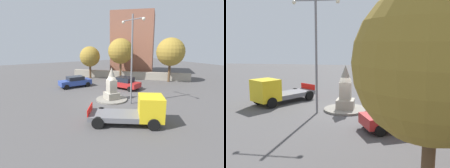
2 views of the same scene
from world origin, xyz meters
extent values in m
plane|color=#4F4C4C|center=(0.00, 0.00, 0.00)|extent=(80.00, 80.00, 0.00)
cylinder|color=gray|center=(0.00, 0.00, 0.07)|extent=(3.23, 3.23, 0.15)
cube|color=#9E9687|center=(0.00, 0.00, 0.50)|extent=(1.31, 1.31, 0.69)
cube|color=#9E9687|center=(0.00, 0.00, 1.50)|extent=(0.85, 0.85, 1.31)
cone|color=#9E9687|center=(0.00, 0.00, 2.79)|extent=(0.94, 0.94, 1.27)
cylinder|color=slate|center=(-1.94, -1.06, 4.17)|extent=(0.16, 0.16, 8.34)
cylinder|color=slate|center=(-2.71, -1.06, 7.87)|extent=(1.52, 0.08, 0.08)
cylinder|color=slate|center=(-1.18, -1.06, 7.87)|extent=(1.52, 0.08, 0.08)
sphere|color=#F2EACC|center=(-3.47, -1.06, 7.77)|extent=(0.28, 0.28, 0.28)
sphere|color=#F2EACC|center=(-0.42, -1.06, 7.77)|extent=(0.28, 0.28, 0.28)
cube|color=#B22323|center=(3.49, -3.85, 0.63)|extent=(4.52, 3.29, 0.62)
cube|color=#1E232D|center=(3.39, -3.88, 1.23)|extent=(2.51, 2.33, 0.58)
cylinder|color=black|center=(4.46, -2.44, 0.32)|extent=(0.68, 0.45, 0.64)
cylinder|color=black|center=(5.17, -4.13, 0.32)|extent=(0.68, 0.45, 0.64)
cylinder|color=black|center=(1.80, -3.56, 0.32)|extent=(0.68, 0.45, 0.64)
cylinder|color=black|center=(2.51, -5.25, 0.32)|extent=(0.68, 0.45, 0.64)
cube|color=#2D479E|center=(7.47, 1.36, 0.64)|extent=(1.81, 4.25, 0.64)
cube|color=#1E232D|center=(7.47, 1.35, 1.21)|extent=(1.60, 2.16, 0.49)
cylinder|color=black|center=(6.59, 2.80, 0.32)|extent=(0.24, 0.65, 0.64)
cylinder|color=black|center=(8.24, 2.86, 0.32)|extent=(0.24, 0.65, 0.64)
cylinder|color=black|center=(6.70, -0.13, 0.32)|extent=(0.24, 0.65, 0.64)
cylinder|color=black|center=(8.35, -0.07, 0.32)|extent=(0.24, 0.65, 0.64)
cube|color=yellow|center=(-6.46, 0.43, 1.28)|extent=(2.58, 2.53, 1.73)
cube|color=slate|center=(-4.97, 2.65, 0.60)|extent=(3.63, 4.08, 0.37)
cube|color=red|center=(-3.98, 4.12, 1.04)|extent=(1.58, 1.09, 0.50)
cylinder|color=black|center=(-5.72, -0.21, 0.42)|extent=(0.70, 0.85, 0.84)
cylinder|color=black|center=(-7.33, 0.88, 0.42)|extent=(0.70, 0.85, 0.84)
cylinder|color=black|center=(-3.57, 2.98, 0.42)|extent=(0.70, 0.85, 0.84)
cylinder|color=black|center=(-5.18, 4.07, 0.42)|extent=(0.70, 0.85, 0.84)
cube|color=#9E9687|center=(8.68, -8.24, 0.61)|extent=(13.71, 14.39, 1.21)
cube|color=#935B47|center=(12.59, -11.95, 5.55)|extent=(10.62, 10.60, 11.11)
cylinder|color=brown|center=(8.79, -6.67, 1.58)|extent=(0.33, 0.33, 3.16)
sphere|color=olive|center=(8.79, -6.67, 4.55)|extent=(3.97, 3.97, 3.97)
cylinder|color=brown|center=(12.35, -2.92, 1.22)|extent=(0.35, 0.35, 2.45)
sphere|color=olive|center=(12.35, -2.92, 3.61)|extent=(3.32, 3.32, 3.32)
cylinder|color=brown|center=(3.62, -12.11, 1.53)|extent=(0.35, 0.35, 3.06)
sphere|color=olive|center=(3.62, -12.11, 4.52)|extent=(4.16, 4.16, 4.16)
camera|label=1|loc=(-15.94, 9.09, 5.88)|focal=29.49mm
camera|label=2|loc=(2.19, -18.86, 5.04)|focal=41.63mm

